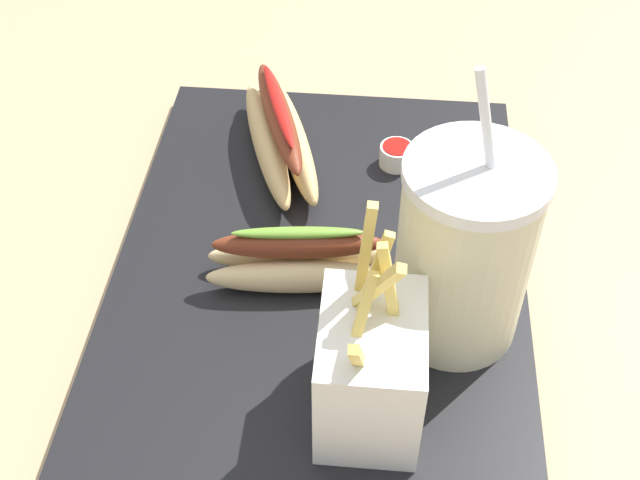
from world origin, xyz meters
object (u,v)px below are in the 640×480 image
Objects in this scene: soda_cup at (464,251)px; ketchup_cup_2 at (397,154)px; hot_dog_1 at (280,136)px; ketchup_cup_1 at (461,181)px; hot_dog_2 at (298,259)px; fries_basket at (370,368)px.

ketchup_cup_2 is (0.19, 0.05, -0.07)m from soda_cup.
hot_dog_1 reaches higher than ketchup_cup_1.
soda_cup is 0.15m from hot_dog_2.
fries_basket is 5.42× the size of ketchup_cup_2.
hot_dog_2 is 0.19m from ketchup_cup_1.
soda_cup reaches higher than hot_dog_1.
hot_dog_1 is at bearing 79.85° from ketchup_cup_1.
ketchup_cup_2 is (0.28, -0.01, -0.04)m from fries_basket.
ketchup_cup_1 is 0.07m from ketchup_cup_2.
hot_dog_1 reaches higher than ketchup_cup_2.
ketchup_cup_2 is (0.00, -0.11, -0.02)m from hot_dog_1.
fries_basket is 0.28m from ketchup_cup_2.
ketchup_cup_2 is at bearing -26.29° from hot_dog_2.
hot_dog_1 is at bearing 40.25° from soda_cup.
soda_cup reaches higher than fries_basket.
soda_cup is at bearing 176.02° from ketchup_cup_1.
hot_dog_2 is at bearing -167.39° from hot_dog_1.
hot_dog_1 is at bearing 12.61° from hot_dog_2.
hot_dog_1 is 5.95× the size of ketchup_cup_2.
fries_basket is 5.79× the size of ketchup_cup_1.
fries_basket reaches higher than ketchup_cup_1.
soda_cup is at bearing -35.65° from fries_basket.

